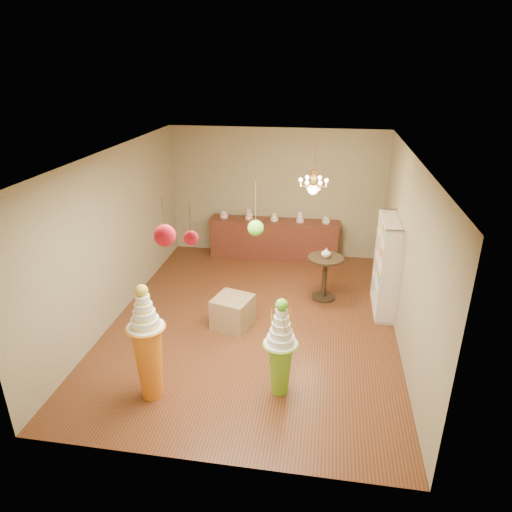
# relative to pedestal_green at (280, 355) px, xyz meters

# --- Properties ---
(floor) EXTENTS (6.50, 6.50, 0.00)m
(floor) POSITION_rel_pedestal_green_xyz_m (-0.68, 1.85, -0.61)
(floor) COLOR #582D18
(floor) RESTS_ON ground
(ceiling) EXTENTS (6.50, 6.50, 0.00)m
(ceiling) POSITION_rel_pedestal_green_xyz_m (-0.68, 1.85, 2.39)
(ceiling) COLOR silver
(ceiling) RESTS_ON ground
(wall_back) EXTENTS (5.00, 0.04, 3.00)m
(wall_back) POSITION_rel_pedestal_green_xyz_m (-0.68, 5.10, 0.89)
(wall_back) COLOR gray
(wall_back) RESTS_ON ground
(wall_front) EXTENTS (5.00, 0.04, 3.00)m
(wall_front) POSITION_rel_pedestal_green_xyz_m (-0.68, -1.40, 0.89)
(wall_front) COLOR gray
(wall_front) RESTS_ON ground
(wall_left) EXTENTS (0.04, 6.50, 3.00)m
(wall_left) POSITION_rel_pedestal_green_xyz_m (-3.18, 1.85, 0.89)
(wall_left) COLOR gray
(wall_left) RESTS_ON ground
(wall_right) EXTENTS (0.04, 6.50, 3.00)m
(wall_right) POSITION_rel_pedestal_green_xyz_m (1.82, 1.85, 0.89)
(wall_right) COLOR gray
(wall_right) RESTS_ON ground
(pedestal_green) EXTENTS (0.60, 0.60, 1.49)m
(pedestal_green) POSITION_rel_pedestal_green_xyz_m (0.00, 0.00, 0.00)
(pedestal_green) COLOR #73B528
(pedestal_green) RESTS_ON floor
(pedestal_orange) EXTENTS (0.54, 0.54, 1.74)m
(pedestal_orange) POSITION_rel_pedestal_green_xyz_m (-1.76, -0.36, 0.09)
(pedestal_orange) COLOR orange
(pedestal_orange) RESTS_ON floor
(burlap_riser) EXTENTS (0.76, 0.76, 0.56)m
(burlap_riser) POSITION_rel_pedestal_green_xyz_m (-1.01, 1.61, -0.33)
(burlap_riser) COLOR #967852
(burlap_riser) RESTS_ON floor
(sideboard) EXTENTS (3.04, 0.54, 1.16)m
(sideboard) POSITION_rel_pedestal_green_xyz_m (-0.68, 4.82, -0.14)
(sideboard) COLOR #59281C
(sideboard) RESTS_ON floor
(shelving_unit) EXTENTS (0.33, 1.20, 1.80)m
(shelving_unit) POSITION_rel_pedestal_green_xyz_m (1.66, 2.65, 0.29)
(shelving_unit) COLOR beige
(shelving_unit) RESTS_ON floor
(round_table) EXTENTS (0.89, 0.89, 0.88)m
(round_table) POSITION_rel_pedestal_green_xyz_m (0.55, 2.92, -0.04)
(round_table) COLOR black
(round_table) RESTS_ON floor
(vase) EXTENTS (0.23, 0.23, 0.19)m
(vase) POSITION_rel_pedestal_green_xyz_m (0.55, 2.92, 0.36)
(vase) COLOR beige
(vase) RESTS_ON round_table
(pom_red_left) EXTENTS (0.25, 0.25, 0.56)m
(pom_red_left) POSITION_rel_pedestal_green_xyz_m (-1.26, -0.68, 1.95)
(pom_red_left) COLOR #453F32
(pom_red_left) RESTS_ON ceiling
(pom_green_mid) EXTENTS (0.22, 0.22, 0.84)m
(pom_green_mid) POSITION_rel_pedestal_green_xyz_m (-0.43, 0.52, 1.66)
(pom_green_mid) COLOR #453F32
(pom_green_mid) RESTS_ON ceiling
(pom_red_right) EXTENTS (0.16, 0.16, 0.48)m
(pom_red_right) POSITION_rel_pedestal_green_xyz_m (-0.92, -0.82, 1.99)
(pom_red_right) COLOR #453F32
(pom_red_right) RESTS_ON ceiling
(chandelier) EXTENTS (0.56, 0.56, 0.85)m
(chandelier) POSITION_rel_pedestal_green_xyz_m (0.25, 2.74, 1.69)
(chandelier) COLOR gold
(chandelier) RESTS_ON ceiling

